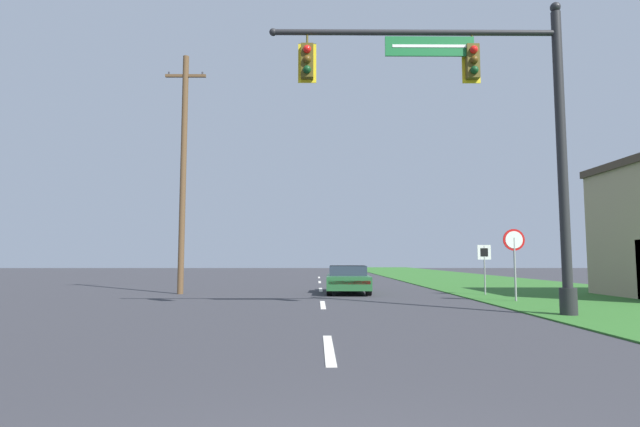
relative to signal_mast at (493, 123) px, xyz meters
The scene contains 7 objects.
grass_verge_right 20.83m from the signal_mast, 72.90° to the left, with size 10.00×110.00×0.04m.
road_center_line 13.23m from the signal_mast, 112.03° to the left, with size 0.16×34.80×0.01m.
signal_mast is the anchor object (origin of this frame).
car_ahead 10.65m from the signal_mast, 110.65° to the left, with size 1.97×4.57×1.19m.
stop_sign 5.81m from the signal_mast, 63.26° to the left, with size 0.76×0.07×2.50m.
route_sign_post 8.52m from the signal_mast, 73.84° to the left, with size 0.55×0.06×2.03m.
utility_pole_near 13.57m from the signal_mast, 141.51° to the left, with size 1.80×0.26×10.53m.
Camera 1 is at (-0.21, -2.45, 1.50)m, focal length 28.00 mm.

